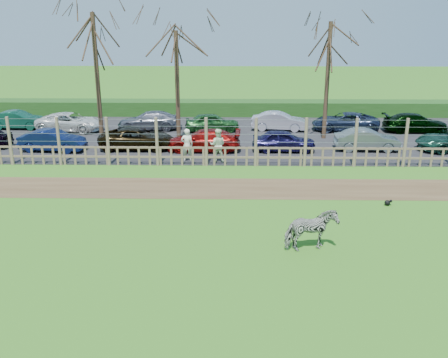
{
  "coord_description": "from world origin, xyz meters",
  "views": [
    {
      "loc": [
        1.36,
        -16.45,
        7.36
      ],
      "look_at": [
        1.0,
        2.5,
        1.1
      ],
      "focal_mm": 40.0,
      "sensor_mm": 36.0,
      "label": 1
    }
  ],
  "objects_px": {
    "car_9": "(149,121)",
    "car_1": "(52,140)",
    "visitor_b": "(218,145)",
    "car_11": "(279,121)",
    "zebra": "(311,230)",
    "car_2": "(137,139)",
    "car_8": "(70,122)",
    "tree_right": "(329,52)",
    "visitor_a": "(187,145)",
    "car_4": "(284,141)",
    "tree_mid": "(177,59)",
    "car_7": "(18,120)",
    "car_13": "(415,123)",
    "car_12": "(345,122)",
    "car_3": "(204,140)",
    "car_5": "(367,140)",
    "car_10": "(212,122)",
    "tree_left": "(95,47)",
    "crow": "(388,203)"
  },
  "relations": [
    {
      "from": "car_9",
      "to": "car_4",
      "type": "bearing_deg",
      "value": 53.04
    },
    {
      "from": "visitor_b",
      "to": "car_5",
      "type": "bearing_deg",
      "value": -156.85
    },
    {
      "from": "car_2",
      "to": "car_9",
      "type": "height_order",
      "value": "same"
    },
    {
      "from": "tree_right",
      "to": "car_8",
      "type": "height_order",
      "value": "tree_right"
    },
    {
      "from": "car_2",
      "to": "car_10",
      "type": "xyz_separation_m",
      "value": [
        4.09,
        4.58,
        0.0
      ]
    },
    {
      "from": "tree_mid",
      "to": "car_13",
      "type": "distance_m",
      "value": 16.01
    },
    {
      "from": "visitor_b",
      "to": "car_9",
      "type": "distance_m",
      "value": 8.93
    },
    {
      "from": "car_2",
      "to": "car_12",
      "type": "distance_m",
      "value": 13.78
    },
    {
      "from": "tree_mid",
      "to": "visitor_b",
      "type": "xyz_separation_m",
      "value": [
        2.55,
        -4.79,
        -3.96
      ]
    },
    {
      "from": "tree_right",
      "to": "car_11",
      "type": "relative_size",
      "value": 2.02
    },
    {
      "from": "visitor_b",
      "to": "car_1",
      "type": "height_order",
      "value": "visitor_b"
    },
    {
      "from": "visitor_b",
      "to": "car_13",
      "type": "xyz_separation_m",
      "value": [
        12.71,
        7.12,
        -0.26
      ]
    },
    {
      "from": "tree_right",
      "to": "visitor_b",
      "type": "xyz_separation_m",
      "value": [
        -6.45,
        -5.29,
        -4.34
      ]
    },
    {
      "from": "car_13",
      "to": "car_9",
      "type": "bearing_deg",
      "value": 89.41
    },
    {
      "from": "car_9",
      "to": "car_10",
      "type": "xyz_separation_m",
      "value": [
        4.23,
        -0.48,
        0.0
      ]
    },
    {
      "from": "visitor_a",
      "to": "car_10",
      "type": "relative_size",
      "value": 0.49
    },
    {
      "from": "car_4",
      "to": "car_12",
      "type": "bearing_deg",
      "value": -39.44
    },
    {
      "from": "car_3",
      "to": "car_7",
      "type": "relative_size",
      "value": 1.14
    },
    {
      "from": "car_7",
      "to": "tree_left",
      "type": "bearing_deg",
      "value": -118.68
    },
    {
      "from": "car_10",
      "to": "car_13",
      "type": "relative_size",
      "value": 0.85
    },
    {
      "from": "tree_mid",
      "to": "car_10",
      "type": "bearing_deg",
      "value": 48.65
    },
    {
      "from": "tree_left",
      "to": "car_10",
      "type": "height_order",
      "value": "tree_left"
    },
    {
      "from": "car_4",
      "to": "visitor_b",
      "type": "bearing_deg",
      "value": 121.24
    },
    {
      "from": "car_1",
      "to": "car_8",
      "type": "bearing_deg",
      "value": 11.26
    },
    {
      "from": "tree_left",
      "to": "car_11",
      "type": "distance_m",
      "value": 12.54
    },
    {
      "from": "car_8",
      "to": "car_11",
      "type": "distance_m",
      "value": 13.81
    },
    {
      "from": "car_3",
      "to": "car_4",
      "type": "relative_size",
      "value": 1.17
    },
    {
      "from": "tree_mid",
      "to": "car_11",
      "type": "relative_size",
      "value": 1.87
    },
    {
      "from": "car_4",
      "to": "car_5",
      "type": "bearing_deg",
      "value": -85.46
    },
    {
      "from": "tree_right",
      "to": "car_1",
      "type": "xyz_separation_m",
      "value": [
        -15.8,
        -3.38,
        -4.6
      ]
    },
    {
      "from": "car_2",
      "to": "car_7",
      "type": "height_order",
      "value": "same"
    },
    {
      "from": "car_1",
      "to": "car_9",
      "type": "height_order",
      "value": "same"
    },
    {
      "from": "car_3",
      "to": "car_8",
      "type": "height_order",
      "value": "same"
    },
    {
      "from": "tree_right",
      "to": "visitor_a",
      "type": "bearing_deg",
      "value": -146.87
    },
    {
      "from": "car_12",
      "to": "car_2",
      "type": "bearing_deg",
      "value": -64.26
    },
    {
      "from": "car_9",
      "to": "car_1",
      "type": "bearing_deg",
      "value": -43.31
    },
    {
      "from": "visitor_a",
      "to": "car_4",
      "type": "relative_size",
      "value": 0.49
    },
    {
      "from": "car_11",
      "to": "zebra",
      "type": "bearing_deg",
      "value": -174.86
    },
    {
      "from": "tree_right",
      "to": "car_4",
      "type": "distance_m",
      "value": 6.26
    },
    {
      "from": "tree_mid",
      "to": "car_11",
      "type": "distance_m",
      "value": 8.13
    },
    {
      "from": "zebra",
      "to": "car_9",
      "type": "distance_m",
      "value": 19.59
    },
    {
      "from": "car_2",
      "to": "car_8",
      "type": "bearing_deg",
      "value": 48.67
    },
    {
      "from": "crow",
      "to": "car_1",
      "type": "relative_size",
      "value": 0.08
    },
    {
      "from": "car_5",
      "to": "zebra",
      "type": "bearing_deg",
      "value": 160.38
    },
    {
      "from": "visitor_a",
      "to": "car_11",
      "type": "relative_size",
      "value": 0.47
    },
    {
      "from": "car_1",
      "to": "car_2",
      "type": "relative_size",
      "value": 0.84
    },
    {
      "from": "zebra",
      "to": "car_2",
      "type": "relative_size",
      "value": 0.39
    },
    {
      "from": "visitor_b",
      "to": "car_11",
      "type": "bearing_deg",
      "value": -109.89
    },
    {
      "from": "car_2",
      "to": "car_8",
      "type": "height_order",
      "value": "same"
    },
    {
      "from": "car_4",
      "to": "car_11",
      "type": "distance_m",
      "value": 5.39
    }
  ]
}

